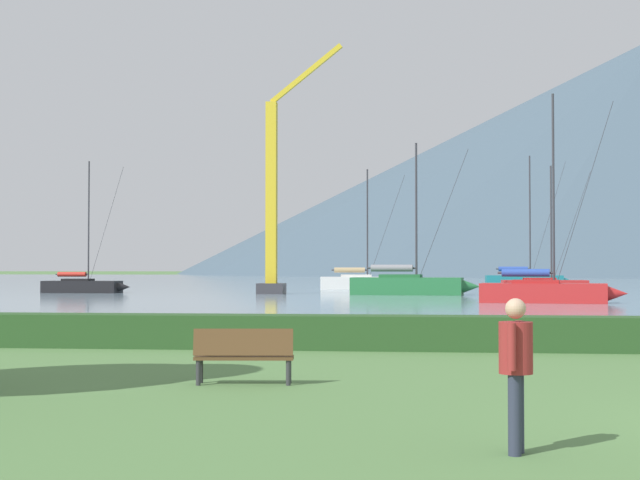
{
  "coord_description": "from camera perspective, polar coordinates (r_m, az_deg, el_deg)",
  "views": [
    {
      "loc": [
        -5.1,
        -12.5,
        1.97
      ],
      "look_at": [
        -12.46,
        52.58,
        3.84
      ],
      "focal_mm": 54.63,
      "sensor_mm": 36.0,
      "label": 1
    }
  ],
  "objects": [
    {
      "name": "harbor_water",
      "position": [
        149.6,
        8.41,
        -2.37
      ],
      "size": [
        320.0,
        246.0,
        0.0
      ],
      "primitive_type": "cube",
      "color": "gray",
      "rests_on": "ground_plane"
    },
    {
      "name": "sailboat_slip_0",
      "position": [
        56.12,
        13.05,
        -2.91
      ],
      "size": [
        8.18,
        3.43,
        11.78
      ],
      "rotation": [
        0.0,
        0.0,
        -0.16
      ],
      "color": "red",
      "rests_on": "harbor_water"
    },
    {
      "name": "sailboat_slip_6",
      "position": [
        100.59,
        11.92,
        -2.29
      ],
      "size": [
        8.81,
        2.72,
        13.34
      ],
      "rotation": [
        0.0,
        0.0,
        0.01
      ],
      "color": "#19707A",
      "rests_on": "harbor_water"
    },
    {
      "name": "sailboat_slip_7",
      "position": [
        88.31,
        2.47,
        -2.46
      ],
      "size": [
        8.54,
        3.44,
        10.93
      ],
      "rotation": [
        0.0,
        0.0,
        0.14
      ],
      "color": "white",
      "rests_on": "harbor_water"
    },
    {
      "name": "sailboat_slip_8",
      "position": [
        77.16,
        13.08,
        -2.59
      ],
      "size": [
        7.46,
        2.37,
        9.87
      ],
      "rotation": [
        0.0,
        0.0,
        0.03
      ],
      "color": "red",
      "rests_on": "harbor_water"
    },
    {
      "name": "sailboat_slip_9",
      "position": [
        78.38,
        -13.71,
        -2.6
      ],
      "size": [
        6.96,
        2.25,
        10.34
      ],
      "rotation": [
        0.0,
        0.0,
        -0.03
      ],
      "color": "black",
      "rests_on": "harbor_water"
    },
    {
      "name": "sailboat_slip_10",
      "position": [
        70.95,
        5.22,
        -2.6
      ],
      "size": [
        9.39,
        3.5,
        11.05
      ],
      "rotation": [
        0.0,
        0.0,
        -0.1
      ],
      "color": "#236B38",
      "rests_on": "harbor_water"
    },
    {
      "name": "park_bench_under_tree",
      "position": [
        16.56,
        -4.49,
        -6.62
      ],
      "size": [
        1.71,
        0.65,
        0.95
      ],
      "rotation": [
        0.0,
        0.0,
        0.11
      ],
      "color": "brown",
      "rests_on": "ground_plane"
    },
    {
      "name": "person_standing_walker",
      "position": [
        10.59,
        11.4,
        -7.02
      ],
      "size": [
        0.36,
        0.55,
        1.65
      ],
      "rotation": [
        0.0,
        0.0,
        -0.25
      ],
      "color": "#2D3347",
      "rests_on": "ground_plane"
    },
    {
      "name": "dock_crane",
      "position": [
        73.35,
        -2.72,
        1.86
      ],
      "size": [
        6.38,
        2.0,
        18.82
      ],
      "color": "#333338",
      "rests_on": "ground_plane"
    },
    {
      "name": "distant_hill_central_peak",
      "position": [
        426.63,
        11.12,
        2.42
      ],
      "size": [
        277.89,
        277.89,
        63.73
      ],
      "primitive_type": "cone",
      "color": "#4C6070",
      "rests_on": "ground_plane"
    }
  ]
}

